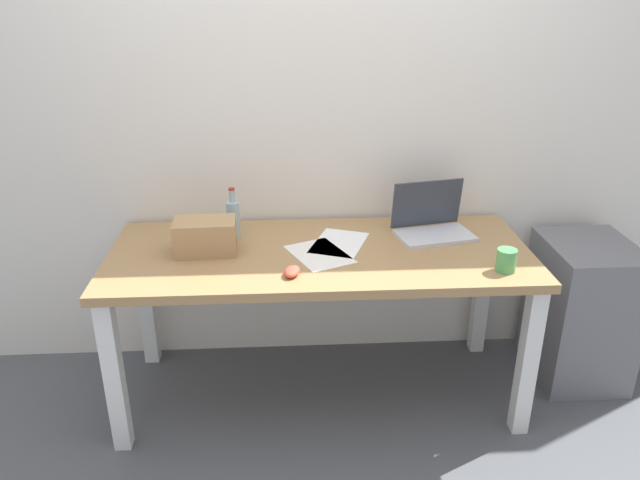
# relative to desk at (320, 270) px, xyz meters

# --- Properties ---
(ground_plane) EXTENTS (8.00, 8.00, 0.00)m
(ground_plane) POSITION_rel_desk_xyz_m (0.00, 0.00, -0.65)
(ground_plane) COLOR #515459
(back_wall) EXTENTS (5.20, 0.08, 2.60)m
(back_wall) POSITION_rel_desk_xyz_m (0.00, 0.44, 0.65)
(back_wall) COLOR silver
(back_wall) RESTS_ON ground
(desk) EXTENTS (1.84, 0.76, 0.75)m
(desk) POSITION_rel_desk_xyz_m (0.00, 0.00, 0.00)
(desk) COLOR #A37A4C
(desk) RESTS_ON ground
(laptop_right) EXTENTS (0.38, 0.29, 0.24)m
(laptop_right) POSITION_rel_desk_xyz_m (0.53, 0.15, 0.15)
(laptop_right) COLOR silver
(laptop_right) RESTS_ON desk
(beer_bottle) EXTENTS (0.06, 0.06, 0.23)m
(beer_bottle) POSITION_rel_desk_xyz_m (-0.39, 0.19, 0.18)
(beer_bottle) COLOR #99B7C1
(beer_bottle) RESTS_ON desk
(computer_mouse) EXTENTS (0.08, 0.11, 0.03)m
(computer_mouse) POSITION_rel_desk_xyz_m (-0.13, -0.23, 0.11)
(computer_mouse) COLOR #D84C38
(computer_mouse) RESTS_ON desk
(cardboard_box) EXTENTS (0.27, 0.17, 0.15)m
(cardboard_box) POSITION_rel_desk_xyz_m (-0.49, 0.01, 0.17)
(cardboard_box) COLOR tan
(cardboard_box) RESTS_ON desk
(coffee_mug) EXTENTS (0.08, 0.08, 0.09)m
(coffee_mug) POSITION_rel_desk_xyz_m (0.74, -0.24, 0.14)
(coffee_mug) COLOR #4C9E56
(coffee_mug) RESTS_ON desk
(paper_sheet_near_back) EXTENTS (0.30, 0.35, 0.00)m
(paper_sheet_near_back) POSITION_rel_desk_xyz_m (0.09, 0.07, 0.10)
(paper_sheet_near_back) COLOR white
(paper_sheet_near_back) RESTS_ON desk
(paper_sheet_center) EXTENTS (0.31, 0.36, 0.00)m
(paper_sheet_center) POSITION_rel_desk_xyz_m (-0.01, -0.04, 0.10)
(paper_sheet_center) COLOR white
(paper_sheet_center) RESTS_ON desk
(filing_cabinet) EXTENTS (0.40, 0.48, 0.70)m
(filing_cabinet) POSITION_rel_desk_xyz_m (1.28, 0.09, -0.30)
(filing_cabinet) COLOR slate
(filing_cabinet) RESTS_ON ground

